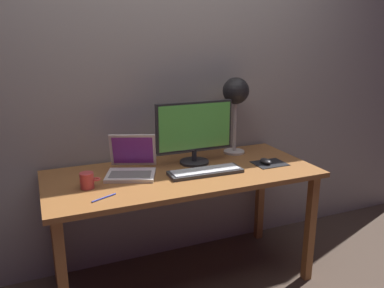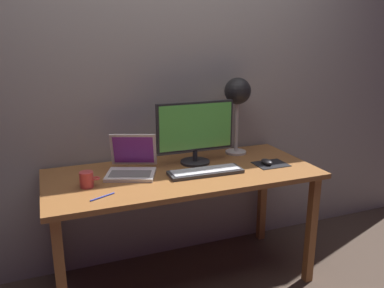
% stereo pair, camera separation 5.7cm
% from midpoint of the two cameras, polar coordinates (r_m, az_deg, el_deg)
% --- Properties ---
extents(ground_plane, '(4.80, 4.80, 0.00)m').
position_cam_midpoint_polar(ground_plane, '(2.65, -0.57, -19.31)').
color(ground_plane, '#47382D').
rests_on(ground_plane, ground).
extents(back_wall, '(4.80, 0.06, 2.60)m').
position_cam_midpoint_polar(back_wall, '(2.56, -3.84, 10.68)').
color(back_wall, '#9E998E').
rests_on(back_wall, ground).
extents(desk, '(1.60, 0.70, 0.74)m').
position_cam_midpoint_polar(desk, '(2.34, -0.61, -5.92)').
color(desk, '#935B2D').
rests_on(desk, ground).
extents(monitor, '(0.50, 0.19, 0.39)m').
position_cam_midpoint_polar(monitor, '(2.40, 1.16, 2.09)').
color(monitor, '#28282B').
rests_on(monitor, desk).
extents(keyboard_main, '(0.44, 0.15, 0.03)m').
position_cam_midpoint_polar(keyboard_main, '(2.28, 2.73, -4.09)').
color(keyboard_main, '#38383A').
rests_on(keyboard_main, desk).
extents(laptop, '(0.35, 0.35, 0.22)m').
position_cam_midpoint_polar(laptop, '(2.30, -8.11, -2.72)').
color(laptop, silver).
rests_on(laptop, desk).
extents(desk_lamp, '(0.18, 0.18, 0.52)m').
position_cam_midpoint_polar(desk_lamp, '(2.60, 7.35, 7.10)').
color(desk_lamp, beige).
rests_on(desk_lamp, desk).
extents(mousepad, '(0.20, 0.16, 0.00)m').
position_cam_midpoint_polar(mousepad, '(2.49, 12.17, -2.92)').
color(mousepad, black).
rests_on(mousepad, desk).
extents(mouse, '(0.06, 0.10, 0.03)m').
position_cam_midpoint_polar(mouse, '(2.47, 11.59, -2.57)').
color(mouse, '#28282B').
rests_on(mouse, mousepad).
extents(coffee_mug, '(0.11, 0.07, 0.09)m').
position_cam_midpoint_polar(coffee_mug, '(2.14, -14.46, -5.08)').
color(coffee_mug, '#CC3F3F').
rests_on(coffee_mug, desk).
extents(pen, '(0.13, 0.07, 0.01)m').
position_cam_midpoint_polar(pen, '(2.00, -12.23, -7.61)').
color(pen, '#2633A5').
rests_on(pen, desk).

